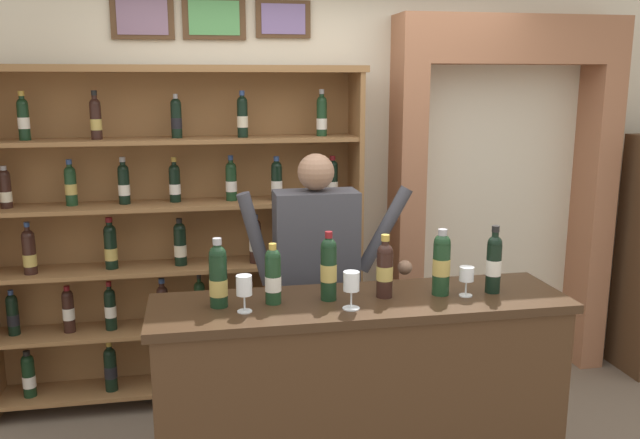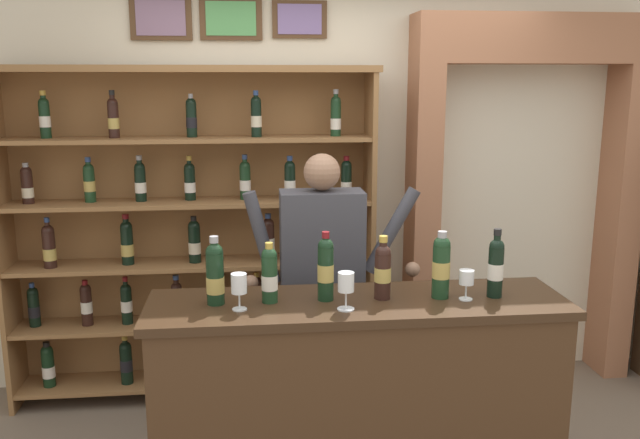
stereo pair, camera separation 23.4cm
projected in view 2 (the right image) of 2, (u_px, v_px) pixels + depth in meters
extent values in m
cube|color=beige|center=(328.00, 119.00, 4.34)|extent=(12.00, 0.16, 3.50)
cube|color=#4C331E|center=(161.00, 18.00, 4.01)|extent=(0.37, 0.02, 0.26)
cube|color=slate|center=(161.00, 18.00, 4.00)|extent=(0.30, 0.01, 0.21)
cube|color=#4C331E|center=(231.00, 19.00, 4.06)|extent=(0.38, 0.02, 0.25)
cube|color=#4C9651|center=(231.00, 18.00, 4.04)|extent=(0.30, 0.01, 0.20)
cube|color=#4C331E|center=(300.00, 19.00, 4.10)|extent=(0.34, 0.02, 0.23)
cube|color=slate|center=(300.00, 19.00, 4.09)|extent=(0.27, 0.01, 0.18)
cube|color=olive|center=(5.00, 243.00, 3.97)|extent=(0.03, 0.33, 2.08)
cube|color=olive|center=(369.00, 234.00, 4.20)|extent=(0.03, 0.33, 2.08)
cube|color=olive|center=(194.00, 233.00, 4.24)|extent=(2.24, 0.02, 2.08)
cube|color=olive|center=(198.00, 379.00, 4.28)|extent=(2.18, 0.32, 0.02)
cylinder|color=black|center=(48.00, 369.00, 4.13)|extent=(0.08, 0.08, 0.22)
sphere|color=black|center=(47.00, 351.00, 4.11)|extent=(0.07, 0.07, 0.07)
cylinder|color=black|center=(46.00, 347.00, 4.10)|extent=(0.04, 0.04, 0.06)
cylinder|color=black|center=(46.00, 344.00, 4.10)|extent=(0.04, 0.04, 0.03)
cylinder|color=silver|center=(49.00, 372.00, 4.13)|extent=(0.08, 0.08, 0.07)
cylinder|color=black|center=(126.00, 366.00, 4.17)|extent=(0.08, 0.08, 0.23)
sphere|color=black|center=(125.00, 347.00, 4.14)|extent=(0.07, 0.07, 0.07)
cylinder|color=black|center=(125.00, 342.00, 4.14)|extent=(0.03, 0.03, 0.08)
cylinder|color=#B79338|center=(125.00, 338.00, 4.13)|extent=(0.04, 0.04, 0.03)
cylinder|color=black|center=(126.00, 365.00, 4.17)|extent=(0.08, 0.08, 0.07)
cylinder|color=black|center=(200.00, 359.00, 4.27)|extent=(0.08, 0.08, 0.24)
sphere|color=black|center=(200.00, 341.00, 4.24)|extent=(0.07, 0.07, 0.07)
cylinder|color=black|center=(200.00, 337.00, 4.24)|extent=(0.03, 0.03, 0.06)
cylinder|color=navy|center=(200.00, 335.00, 4.23)|extent=(0.03, 0.03, 0.03)
cylinder|color=silver|center=(200.00, 358.00, 4.27)|extent=(0.08, 0.08, 0.08)
cylinder|color=#19381E|center=(268.00, 359.00, 4.27)|extent=(0.08, 0.08, 0.23)
sphere|color=#19381E|center=(268.00, 342.00, 4.24)|extent=(0.07, 0.07, 0.07)
cylinder|color=#19381E|center=(268.00, 337.00, 4.24)|extent=(0.03, 0.03, 0.08)
cylinder|color=navy|center=(268.00, 333.00, 4.23)|extent=(0.04, 0.04, 0.03)
cylinder|color=black|center=(268.00, 362.00, 4.27)|extent=(0.08, 0.08, 0.07)
cylinder|color=#19381E|center=(334.00, 352.00, 4.37)|extent=(0.08, 0.08, 0.24)
sphere|color=#19381E|center=(334.00, 334.00, 4.35)|extent=(0.07, 0.07, 0.07)
cylinder|color=#19381E|center=(334.00, 329.00, 4.34)|extent=(0.03, 0.03, 0.08)
cylinder|color=navy|center=(334.00, 325.00, 4.33)|extent=(0.03, 0.03, 0.03)
cylinder|color=silver|center=(334.00, 351.00, 4.37)|extent=(0.08, 0.08, 0.08)
cube|color=olive|center=(195.00, 322.00, 4.20)|extent=(2.18, 0.32, 0.03)
cylinder|color=black|center=(34.00, 310.00, 4.08)|extent=(0.07, 0.07, 0.21)
sphere|color=black|center=(32.00, 292.00, 4.06)|extent=(0.07, 0.07, 0.07)
cylinder|color=black|center=(32.00, 288.00, 4.05)|extent=(0.03, 0.03, 0.06)
cylinder|color=navy|center=(32.00, 285.00, 4.05)|extent=(0.03, 0.03, 0.03)
cylinder|color=black|center=(34.00, 312.00, 4.09)|extent=(0.07, 0.07, 0.07)
cylinder|color=black|center=(87.00, 307.00, 4.10)|extent=(0.07, 0.07, 0.23)
sphere|color=black|center=(85.00, 289.00, 4.08)|extent=(0.07, 0.07, 0.07)
cylinder|color=black|center=(85.00, 286.00, 4.07)|extent=(0.03, 0.03, 0.06)
cylinder|color=maroon|center=(85.00, 282.00, 4.07)|extent=(0.03, 0.03, 0.03)
cylinder|color=silver|center=(87.00, 307.00, 4.10)|extent=(0.07, 0.07, 0.07)
cylinder|color=black|center=(127.00, 307.00, 4.12)|extent=(0.07, 0.07, 0.22)
sphere|color=black|center=(126.00, 289.00, 4.10)|extent=(0.07, 0.07, 0.07)
cylinder|color=black|center=(125.00, 284.00, 4.09)|extent=(0.03, 0.03, 0.08)
cylinder|color=maroon|center=(125.00, 279.00, 4.09)|extent=(0.03, 0.03, 0.03)
cylinder|color=silver|center=(127.00, 306.00, 4.12)|extent=(0.07, 0.07, 0.07)
cylinder|color=black|center=(177.00, 306.00, 4.12)|extent=(0.07, 0.07, 0.23)
sphere|color=black|center=(176.00, 288.00, 4.10)|extent=(0.07, 0.07, 0.07)
cylinder|color=black|center=(176.00, 282.00, 4.09)|extent=(0.03, 0.03, 0.08)
cylinder|color=navy|center=(176.00, 277.00, 4.08)|extent=(0.04, 0.04, 0.03)
cylinder|color=tan|center=(177.00, 308.00, 4.13)|extent=(0.07, 0.07, 0.07)
cylinder|color=#19381E|center=(214.00, 301.00, 4.22)|extent=(0.07, 0.07, 0.22)
sphere|color=#19381E|center=(213.00, 284.00, 4.19)|extent=(0.07, 0.07, 0.07)
cylinder|color=#19381E|center=(213.00, 278.00, 4.19)|extent=(0.03, 0.03, 0.08)
cylinder|color=black|center=(213.00, 274.00, 4.18)|extent=(0.03, 0.03, 0.03)
cylinder|color=silver|center=(214.00, 305.00, 4.22)|extent=(0.07, 0.07, 0.07)
cylinder|color=black|center=(257.00, 300.00, 4.23)|extent=(0.07, 0.07, 0.23)
sphere|color=black|center=(257.00, 282.00, 4.21)|extent=(0.07, 0.07, 0.07)
cylinder|color=black|center=(257.00, 278.00, 4.20)|extent=(0.03, 0.03, 0.07)
cylinder|color=#B79338|center=(257.00, 274.00, 4.20)|extent=(0.03, 0.03, 0.03)
cylinder|color=tan|center=(257.00, 305.00, 4.24)|extent=(0.07, 0.07, 0.07)
cylinder|color=#19381E|center=(303.00, 301.00, 4.23)|extent=(0.07, 0.07, 0.22)
sphere|color=#19381E|center=(303.00, 283.00, 4.21)|extent=(0.07, 0.07, 0.07)
cylinder|color=#19381E|center=(303.00, 278.00, 4.20)|extent=(0.03, 0.03, 0.08)
cylinder|color=#99999E|center=(303.00, 273.00, 4.19)|extent=(0.04, 0.04, 0.03)
cylinder|color=silver|center=(303.00, 300.00, 4.23)|extent=(0.07, 0.07, 0.07)
cylinder|color=black|center=(348.00, 299.00, 4.25)|extent=(0.07, 0.07, 0.22)
sphere|color=black|center=(348.00, 282.00, 4.23)|extent=(0.07, 0.07, 0.07)
cylinder|color=black|center=(348.00, 278.00, 4.22)|extent=(0.03, 0.03, 0.07)
cylinder|color=maroon|center=(348.00, 274.00, 4.22)|extent=(0.03, 0.03, 0.03)
cylinder|color=tan|center=(348.00, 304.00, 4.26)|extent=(0.07, 0.07, 0.07)
cube|color=olive|center=(193.00, 264.00, 4.12)|extent=(2.18, 0.32, 0.02)
cylinder|color=black|center=(49.00, 250.00, 3.97)|extent=(0.07, 0.07, 0.22)
sphere|color=black|center=(48.00, 231.00, 3.94)|extent=(0.07, 0.07, 0.07)
cylinder|color=black|center=(47.00, 225.00, 3.93)|extent=(0.03, 0.03, 0.08)
cylinder|color=navy|center=(47.00, 220.00, 3.93)|extent=(0.03, 0.03, 0.03)
cylinder|color=tan|center=(50.00, 254.00, 3.97)|extent=(0.08, 0.08, 0.07)
cylinder|color=black|center=(127.00, 246.00, 4.04)|extent=(0.07, 0.07, 0.23)
sphere|color=black|center=(126.00, 227.00, 4.02)|extent=(0.07, 0.07, 0.07)
cylinder|color=black|center=(126.00, 221.00, 4.01)|extent=(0.04, 0.04, 0.08)
cylinder|color=maroon|center=(125.00, 216.00, 4.00)|extent=(0.04, 0.04, 0.03)
cylinder|color=tan|center=(127.00, 250.00, 4.05)|extent=(0.08, 0.08, 0.07)
cylinder|color=black|center=(195.00, 245.00, 4.09)|extent=(0.07, 0.07, 0.22)
sphere|color=black|center=(194.00, 226.00, 4.06)|extent=(0.07, 0.07, 0.07)
cylinder|color=black|center=(194.00, 222.00, 4.06)|extent=(0.03, 0.03, 0.07)
cylinder|color=black|center=(194.00, 218.00, 4.05)|extent=(0.04, 0.04, 0.03)
cylinder|color=beige|center=(195.00, 248.00, 4.09)|extent=(0.08, 0.08, 0.07)
cylinder|color=black|center=(268.00, 243.00, 4.10)|extent=(0.07, 0.07, 0.23)
sphere|color=black|center=(268.00, 224.00, 4.08)|extent=(0.07, 0.07, 0.07)
cylinder|color=black|center=(268.00, 220.00, 4.07)|extent=(0.03, 0.03, 0.07)
cylinder|color=navy|center=(268.00, 216.00, 4.07)|extent=(0.04, 0.04, 0.03)
cylinder|color=silver|center=(268.00, 244.00, 4.10)|extent=(0.08, 0.08, 0.07)
cylinder|color=black|center=(326.00, 243.00, 4.14)|extent=(0.07, 0.07, 0.22)
sphere|color=black|center=(326.00, 225.00, 4.11)|extent=(0.07, 0.07, 0.07)
cylinder|color=black|center=(326.00, 221.00, 4.11)|extent=(0.03, 0.03, 0.06)
cylinder|color=navy|center=(326.00, 217.00, 4.11)|extent=(0.03, 0.03, 0.03)
cylinder|color=black|center=(326.00, 243.00, 4.14)|extent=(0.08, 0.08, 0.07)
cube|color=olive|center=(190.00, 203.00, 4.04)|extent=(2.18, 0.32, 0.02)
cylinder|color=black|center=(27.00, 188.00, 3.93)|extent=(0.07, 0.07, 0.18)
sphere|color=black|center=(26.00, 172.00, 3.91)|extent=(0.07, 0.07, 0.07)
cylinder|color=black|center=(26.00, 168.00, 3.90)|extent=(0.03, 0.03, 0.06)
cylinder|color=#99999E|center=(25.00, 165.00, 3.90)|extent=(0.03, 0.03, 0.03)
cylinder|color=beige|center=(28.00, 193.00, 3.93)|extent=(0.07, 0.07, 0.06)
cylinder|color=#19381E|center=(90.00, 186.00, 3.97)|extent=(0.07, 0.07, 0.19)
sphere|color=#19381E|center=(88.00, 169.00, 3.95)|extent=(0.07, 0.07, 0.07)
cylinder|color=#19381E|center=(88.00, 164.00, 3.95)|extent=(0.03, 0.03, 0.07)
cylinder|color=navy|center=(88.00, 159.00, 3.94)|extent=(0.03, 0.03, 0.03)
cylinder|color=tan|center=(90.00, 186.00, 3.97)|extent=(0.07, 0.07, 0.06)
cylinder|color=black|center=(140.00, 185.00, 4.00)|extent=(0.07, 0.07, 0.20)
sphere|color=black|center=(139.00, 168.00, 3.98)|extent=(0.07, 0.07, 0.07)
cylinder|color=black|center=(139.00, 162.00, 3.97)|extent=(0.03, 0.03, 0.08)
cylinder|color=#99999E|center=(139.00, 158.00, 3.97)|extent=(0.04, 0.04, 0.03)
cylinder|color=silver|center=(141.00, 187.00, 4.01)|extent=(0.07, 0.07, 0.06)
cylinder|color=black|center=(190.00, 185.00, 4.04)|extent=(0.07, 0.07, 0.19)
sphere|color=black|center=(189.00, 168.00, 4.02)|extent=(0.07, 0.07, 0.07)
cylinder|color=black|center=(189.00, 163.00, 4.02)|extent=(0.03, 0.03, 0.08)
cylinder|color=#B79338|center=(189.00, 158.00, 4.01)|extent=(0.03, 0.03, 0.03)
cylinder|color=silver|center=(190.00, 187.00, 4.05)|extent=(0.07, 0.07, 0.06)
cylinder|color=#19381E|center=(245.00, 183.00, 4.06)|extent=(0.07, 0.07, 0.20)
sphere|color=#19381E|center=(245.00, 166.00, 4.04)|extent=(0.07, 0.07, 0.07)
cylinder|color=#19381E|center=(245.00, 161.00, 4.03)|extent=(0.03, 0.03, 0.07)
cylinder|color=navy|center=(245.00, 157.00, 4.03)|extent=(0.03, 0.03, 0.03)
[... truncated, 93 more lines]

